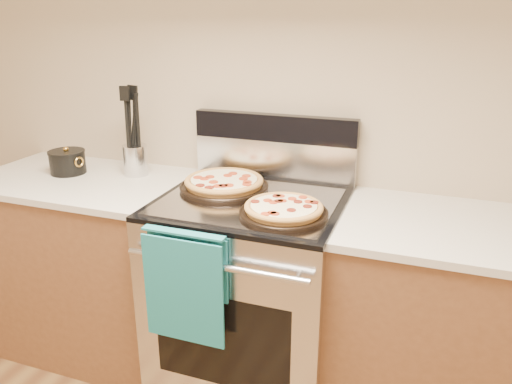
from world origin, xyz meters
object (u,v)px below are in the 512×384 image
(pepperoni_pizza_back, at_px, (224,183))
(saucepan, at_px, (68,163))
(range_body, at_px, (251,298))
(pepperoni_pizza_front, at_px, (284,210))
(utensil_crock, at_px, (136,160))

(pepperoni_pizza_back, xyz_separation_m, saucepan, (-0.83, 0.00, 0.01))
(range_body, bearing_deg, saucepan, 175.75)
(range_body, relative_size, saucepan, 5.34)
(range_body, xyz_separation_m, pepperoni_pizza_front, (0.18, -0.13, 0.50))
(pepperoni_pizza_back, bearing_deg, saucepan, 179.81)
(saucepan, bearing_deg, pepperoni_pizza_front, -9.91)
(utensil_crock, relative_size, saucepan, 0.87)
(pepperoni_pizza_back, distance_m, saucepan, 0.83)
(pepperoni_pizza_back, relative_size, saucepan, 2.27)
(pepperoni_pizza_front, xyz_separation_m, saucepan, (-1.16, 0.20, 0.01))
(pepperoni_pizza_front, height_order, utensil_crock, utensil_crock)
(pepperoni_pizza_back, bearing_deg, range_body, -24.91)
(range_body, bearing_deg, utensil_crock, 165.99)
(utensil_crock, distance_m, saucepan, 0.34)
(pepperoni_pizza_back, distance_m, pepperoni_pizza_front, 0.39)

